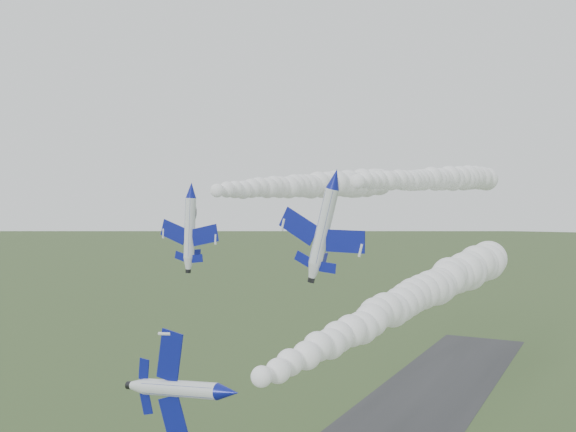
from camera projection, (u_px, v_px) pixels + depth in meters
name	position (u px, v px, depth m)	size (l,w,h in m)	color
jet_lead	(228.00, 393.00, 48.30)	(3.25, 11.23, 9.25)	silver
smoke_trail_jet_lead	(412.00, 298.00, 78.77)	(5.94, 68.66, 5.94)	white
jet_pair_left	(191.00, 190.00, 78.54)	(9.44, 11.22, 2.78)	silver
smoke_trail_jet_pair_left	(315.00, 185.00, 104.62)	(5.26, 56.88, 5.26)	white
jet_pair_right	(334.00, 179.00, 70.48)	(10.71, 13.19, 3.99)	silver
smoke_trail_jet_pair_right	(437.00, 179.00, 99.34)	(4.44, 60.76, 4.44)	white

